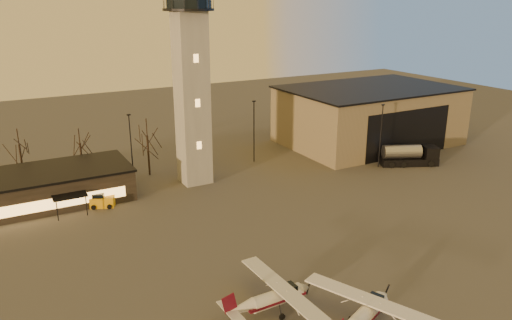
# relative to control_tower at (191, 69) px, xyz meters

# --- Properties ---
(ground) EXTENTS (220.00, 220.00, 0.00)m
(ground) POSITION_rel_control_tower_xyz_m (0.00, -30.00, -16.33)
(ground) COLOR #3E3B39
(ground) RESTS_ON ground
(control_tower) EXTENTS (6.80, 6.80, 32.60)m
(control_tower) POSITION_rel_control_tower_xyz_m (0.00, 0.00, 0.00)
(control_tower) COLOR gray
(control_tower) RESTS_ON ground
(hangar) EXTENTS (30.60, 20.60, 10.30)m
(hangar) POSITION_rel_control_tower_xyz_m (36.00, 3.98, -11.17)
(hangar) COLOR #7F6C53
(hangar) RESTS_ON ground
(terminal) EXTENTS (25.40, 12.20, 4.30)m
(terminal) POSITION_rel_control_tower_xyz_m (-21.99, 1.98, -14.17)
(terminal) COLOR black
(terminal) RESTS_ON ground
(light_poles) EXTENTS (58.50, 12.25, 10.14)m
(light_poles) POSITION_rel_control_tower_xyz_m (0.50, 1.00, -10.92)
(light_poles) COLOR black
(light_poles) RESTS_ON ground
(tree_row) EXTENTS (37.20, 9.20, 8.80)m
(tree_row) POSITION_rel_control_tower_xyz_m (-13.70, 9.16, -10.39)
(tree_row) COLOR black
(tree_row) RESTS_ON ground
(cessna_front) EXTENTS (9.51, 11.45, 3.27)m
(cessna_front) POSITION_rel_control_tower_xyz_m (-0.57, -38.47, -15.21)
(cessna_front) COLOR silver
(cessna_front) RESTS_ON ground
(cessna_rear) EXTENTS (9.03, 11.41, 3.15)m
(cessna_rear) POSITION_rel_control_tower_xyz_m (-5.87, -33.08, -15.25)
(cessna_rear) COLOR silver
(cessna_rear) RESTS_ON ground
(fuel_truck) EXTENTS (9.33, 6.11, 3.37)m
(fuel_truck) POSITION_rel_control_tower_xyz_m (32.97, -9.49, -14.99)
(fuel_truck) COLOR black
(fuel_truck) RESTS_ON ground
(service_cart) EXTENTS (3.36, 2.77, 1.88)m
(service_cart) POSITION_rel_control_tower_xyz_m (-14.08, -2.97, -15.61)
(service_cart) COLOR #E4A20D
(service_cart) RESTS_ON ground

